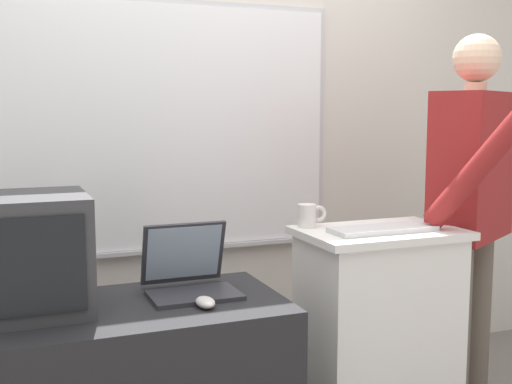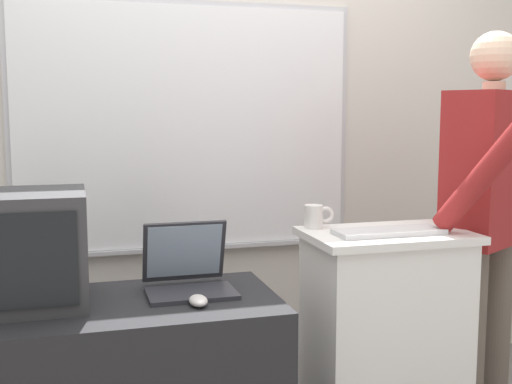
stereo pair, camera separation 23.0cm
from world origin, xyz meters
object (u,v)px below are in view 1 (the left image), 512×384
Objects in this scene: lectern_podium at (377,341)px; coffee_mug at (308,216)px; person_presenter at (472,201)px; crt_monitor at (34,253)px; computer_mouse_by_laptop at (205,302)px; wireless_keyboard at (383,229)px; laptop at (189,272)px.

lectern_podium is 7.53× the size of coffee_mug.
person_presenter is 4.33× the size of crt_monitor.
person_presenter is 17.15× the size of computer_mouse_by_laptop.
crt_monitor is at bearing -171.58° from coffee_mug.
lectern_podium is 0.74m from person_presenter.
person_presenter is (0.51, 0.07, 0.54)m from lectern_podium.
lectern_podium is 0.47m from wireless_keyboard.
lectern_podium is at bearing 0.47° from crt_monitor.
laptop is at bearing -165.86° from coffee_mug.
coffee_mug is at bearing 144.41° from person_presenter.
crt_monitor is (-1.28, 0.04, 0.00)m from wireless_keyboard.
wireless_keyboard is 1.06× the size of crt_monitor.
lectern_podium is at bearing 69.17° from wireless_keyboard.
crt_monitor is at bearing -177.74° from laptop.
laptop reaches higher than lectern_podium.
laptop is 0.77× the size of crt_monitor.
crt_monitor is (-1.30, -0.01, 0.48)m from lectern_podium.
lectern_podium is 0.58m from coffee_mug.
lectern_podium is 1.38m from crt_monitor.
computer_mouse_by_laptop is 0.66m from coffee_mug.
lectern_podium is at bearing 13.39° from computer_mouse_by_laptop.
crt_monitor reaches higher than laptop.
person_presenter is at bearing 11.24° from computer_mouse_by_laptop.
coffee_mug is at bearing 31.61° from computer_mouse_by_laptop.
crt_monitor is 3.22× the size of coffee_mug.
wireless_keyboard is at bearing -110.83° from lectern_podium.
lectern_podium is 2.22× the size of wireless_keyboard.
computer_mouse_by_laptop is (-0.76, -0.13, -0.17)m from wireless_keyboard.
laptop is 0.73× the size of wireless_keyboard.
lectern_podium is 3.02× the size of laptop.
person_presenter reaches higher than crt_monitor.
wireless_keyboard reaches higher than lectern_podium.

